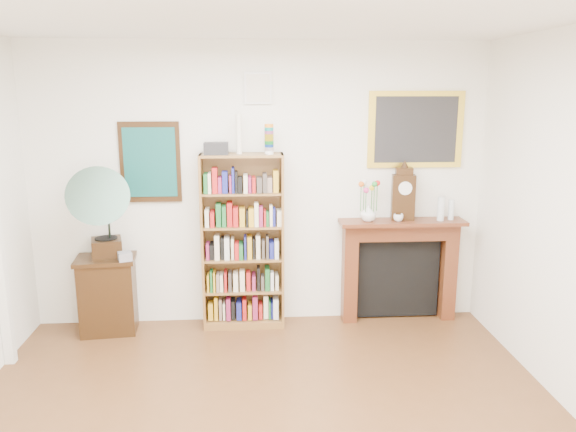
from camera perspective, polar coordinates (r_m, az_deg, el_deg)
The scene contains 14 objects.
room at distance 3.15m, azimuth -2.14°, elevation -4.74°, with size 4.51×5.01×2.81m.
teal_poster at distance 5.61m, azimuth -13.82°, elevation 5.33°, with size 0.58×0.04×0.78m.
small_picture at distance 5.48m, azimuth -3.07°, elevation 12.85°, with size 0.26×0.04×0.30m.
gilt_painting at distance 5.73m, azimuth 12.85°, elevation 8.55°, with size 0.95×0.04×0.75m.
bookshelf at distance 5.51m, azimuth -4.62°, elevation -1.66°, with size 0.80×0.29×2.00m.
side_cabinet at distance 5.81m, azimuth -17.81°, elevation -7.61°, with size 0.56×0.41×0.76m, color black.
fireplace at distance 5.87m, azimuth 11.21°, elevation -4.52°, with size 1.26×0.30×1.06m.
gramophone at distance 5.47m, azimuth -18.62°, elevation 0.84°, with size 0.71×0.81×0.91m.
cd_stack at distance 5.52m, azimuth -16.24°, elevation -3.95°, with size 0.12×0.12×0.08m, color #A6A5B1.
mantel_clock at distance 5.70m, azimuth 11.63°, elevation 2.13°, with size 0.24×0.16×0.52m.
flower_vase at distance 5.60m, azimuth 8.16°, elevation 0.29°, with size 0.15×0.15×0.16m, color silver.
teacup at distance 5.65m, azimuth 11.15°, elevation -0.16°, with size 0.10×0.10×0.08m, color silver.
bottle_left at distance 5.77m, azimuth 15.28°, elevation 0.72°, with size 0.07×0.07×0.24m, color silver.
bottle_right at distance 5.84m, azimuth 16.24°, elevation 0.60°, with size 0.06×0.06×0.20m, color silver.
Camera 1 is at (-0.09, -3.00, 2.35)m, focal length 35.00 mm.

